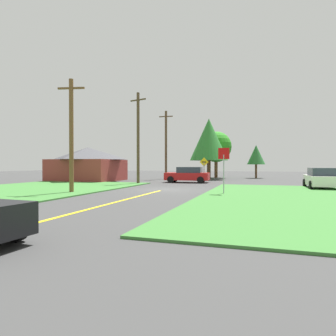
% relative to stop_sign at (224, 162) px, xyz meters
% --- Properties ---
extents(ground_plane, '(120.00, 120.00, 0.00)m').
position_rel_stop_sign_xyz_m(ground_plane, '(-4.66, 2.32, -2.03)').
color(ground_plane, '#3C3C3C').
extents(grass_verge_right, '(12.00, 20.00, 0.08)m').
position_rel_stop_sign_xyz_m(grass_verge_right, '(4.83, -1.68, -1.99)').
color(grass_verge_right, '#3A7733').
rests_on(grass_verge_right, ground).
extents(grass_verge_left, '(12.00, 20.00, 0.08)m').
position_rel_stop_sign_xyz_m(grass_verge_left, '(-14.15, -1.68, -1.99)').
color(grass_verge_left, '#3A7733').
rests_on(grass_verge_left, ground).
extents(lane_stripe_center, '(0.20, 14.00, 0.01)m').
position_rel_stop_sign_xyz_m(lane_stripe_center, '(-4.66, -5.68, -2.02)').
color(lane_stripe_center, yellow).
rests_on(lane_stripe_center, ground).
extents(stop_sign, '(0.70, 0.09, 2.92)m').
position_rel_stop_sign_xyz_m(stop_sign, '(0.00, 0.00, 0.00)').
color(stop_sign, '#9EA0A8').
rests_on(stop_sign, ground).
extents(car_approaching_junction, '(4.62, 2.39, 1.62)m').
position_rel_stop_sign_xyz_m(car_approaching_junction, '(-5.05, 11.01, -1.22)').
color(car_approaching_junction, red).
rests_on(car_approaching_junction, ground).
extents(car_on_crossroad, '(2.18, 4.38, 1.62)m').
position_rel_stop_sign_xyz_m(car_on_crossroad, '(6.68, 6.75, -1.22)').
color(car_on_crossroad, white).
rests_on(car_on_crossroad, ground).
extents(utility_pole_near, '(1.78, 0.52, 7.49)m').
position_rel_stop_sign_xyz_m(utility_pole_near, '(-9.67, -2.09, 1.85)').
color(utility_pole_near, brown).
rests_on(utility_pole_near, ground).
extents(utility_pole_mid, '(1.77, 0.57, 8.85)m').
position_rel_stop_sign_xyz_m(utility_pole_mid, '(-9.16, 7.60, 2.53)').
color(utility_pole_mid, '#503E28').
rests_on(utility_pole_mid, ground).
extents(utility_pole_far, '(1.80, 0.30, 8.79)m').
position_rel_stop_sign_xyz_m(utility_pole_far, '(-9.51, 17.29, 2.48)').
color(utility_pole_far, brown).
rests_on(utility_pole_far, ground).
extents(direction_sign, '(0.91, 0.08, 2.58)m').
position_rel_stop_sign_xyz_m(direction_sign, '(-3.28, 10.73, -0.42)').
color(direction_sign, slate).
rests_on(direction_sign, ground).
extents(oak_tree_left, '(4.37, 4.37, 6.58)m').
position_rel_stop_sign_xyz_m(oak_tree_left, '(-3.91, 23.14, 2.35)').
color(oak_tree_left, brown).
rests_on(oak_tree_left, ground).
extents(pine_tree_center, '(4.78, 4.78, 7.65)m').
position_rel_stop_sign_xyz_m(pine_tree_center, '(-4.05, 17.94, 2.98)').
color(pine_tree_center, brown).
rests_on(pine_tree_center, ground).
extents(oak_tree_right, '(2.42, 2.42, 4.55)m').
position_rel_stop_sign_xyz_m(oak_tree_right, '(1.56, 23.32, 1.17)').
color(oak_tree_right, brown).
rests_on(oak_tree_right, ground).
extents(barn, '(7.29, 6.92, 3.86)m').
position_rel_stop_sign_xyz_m(barn, '(-16.88, 10.73, -0.09)').
color(barn, maroon).
rests_on(barn, ground).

